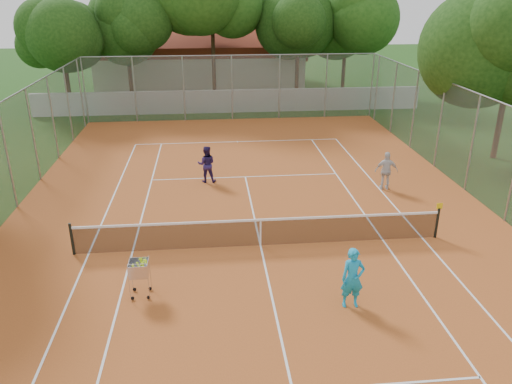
{
  "coord_description": "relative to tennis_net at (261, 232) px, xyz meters",
  "views": [
    {
      "loc": [
        -1.55,
        -14.34,
        7.85
      ],
      "look_at": [
        0.0,
        1.5,
        1.3
      ],
      "focal_mm": 35.0,
      "sensor_mm": 36.0,
      "label": 1
    }
  ],
  "objects": [
    {
      "name": "tennis_net",
      "position": [
        0.0,
        0.0,
        0.0
      ],
      "size": [
        11.88,
        0.1,
        0.98
      ],
      "primitive_type": "cube",
      "color": "black",
      "rests_on": "court_pad"
    },
    {
      "name": "ball_hopper",
      "position": [
        -3.55,
        -2.51,
        0.08
      ],
      "size": [
        0.62,
        0.62,
        1.15
      ],
      "primitive_type": "cube",
      "rotation": [
        0.0,
        0.0,
        -0.13
      ],
      "color": "silver",
      "rests_on": "court_pad"
    },
    {
      "name": "boundary_wall",
      "position": [
        0.0,
        19.0,
        0.24
      ],
      "size": [
        26.0,
        0.3,
        1.5
      ],
      "primitive_type": "cube",
      "color": "silver",
      "rests_on": "ground"
    },
    {
      "name": "court_lines",
      "position": [
        0.0,
        0.0,
        -0.49
      ],
      "size": [
        10.98,
        23.78,
        0.01
      ],
      "primitive_type": "cube",
      "color": "white",
      "rests_on": "court_pad"
    },
    {
      "name": "player_far_right",
      "position": [
        5.71,
        4.43,
        0.31
      ],
      "size": [
        0.99,
        0.52,
        1.61
      ],
      "primitive_type": "imported",
      "rotation": [
        0.0,
        0.0,
        3.0
      ],
      "color": "silver",
      "rests_on": "court_pad"
    },
    {
      "name": "tropical_trees",
      "position": [
        0.0,
        22.0,
        4.49
      ],
      "size": [
        29.0,
        19.0,
        10.0
      ],
      "primitive_type": "cube",
      "color": "#14340D",
      "rests_on": "ground"
    },
    {
      "name": "perimeter_fence",
      "position": [
        0.0,
        0.0,
        1.49
      ],
      "size": [
        18.0,
        34.0,
        4.0
      ],
      "primitive_type": "cube",
      "color": "slate",
      "rests_on": "ground"
    },
    {
      "name": "ground",
      "position": [
        0.0,
        0.0,
        -0.51
      ],
      "size": [
        120.0,
        120.0,
        0.0
      ],
      "primitive_type": "plane",
      "color": "#173A10",
      "rests_on": "ground"
    },
    {
      "name": "player_near",
      "position": [
        2.03,
        -3.53,
        0.35
      ],
      "size": [
        0.62,
        0.41,
        1.68
      ],
      "primitive_type": "imported",
      "rotation": [
        0.0,
        0.0,
        -0.01
      ],
      "color": "#1797C8",
      "rests_on": "court_pad"
    },
    {
      "name": "court_pad",
      "position": [
        0.0,
        0.0,
        -0.5
      ],
      "size": [
        18.0,
        34.0,
        0.02
      ],
      "primitive_type": "cube",
      "color": "#AC5421",
      "rests_on": "ground"
    },
    {
      "name": "player_far_left",
      "position": [
        -1.7,
        6.0,
        0.31
      ],
      "size": [
        0.81,
        0.65,
        1.6
      ],
      "primitive_type": "imported",
      "rotation": [
        0.0,
        0.0,
        3.08
      ],
      "color": "#271B51",
      "rests_on": "court_pad"
    },
    {
      "name": "clubhouse",
      "position": [
        -2.0,
        29.0,
        1.69
      ],
      "size": [
        16.4,
        9.0,
        4.4
      ],
      "primitive_type": "cube",
      "color": "beige",
      "rests_on": "ground"
    }
  ]
}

